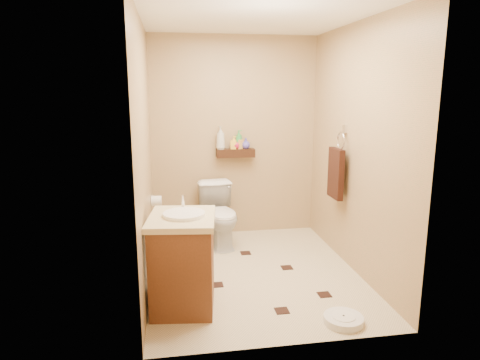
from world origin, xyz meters
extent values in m
plane|color=beige|center=(0.00, 0.00, 0.00)|extent=(2.50, 2.50, 0.00)
cube|color=#A1885C|center=(0.00, 1.25, 1.20)|extent=(2.00, 0.04, 2.40)
cube|color=#A1885C|center=(0.00, -1.25, 1.20)|extent=(2.00, 0.04, 2.40)
cube|color=#A1885C|center=(-1.00, 0.00, 1.20)|extent=(0.04, 2.50, 2.40)
cube|color=#A1885C|center=(1.00, 0.00, 1.20)|extent=(0.04, 2.50, 2.40)
cube|color=white|center=(0.00, 0.00, 2.40)|extent=(2.00, 2.50, 0.02)
cube|color=#331C0E|center=(0.00, 1.17, 1.02)|extent=(0.46, 0.14, 0.10)
cube|color=black|center=(-0.39, -0.22, 0.00)|extent=(0.11, 0.11, 0.01)
cube|color=black|center=(0.35, 0.05, 0.00)|extent=(0.11, 0.11, 0.01)
cube|color=black|center=(0.08, -0.78, 0.00)|extent=(0.11, 0.11, 0.01)
cube|color=black|center=(-0.56, 0.49, 0.00)|extent=(0.11, 0.11, 0.01)
cube|color=black|center=(0.52, -0.57, 0.00)|extent=(0.11, 0.11, 0.01)
cube|color=black|center=(0.01, 0.50, 0.00)|extent=(0.11, 0.11, 0.01)
imported|color=white|center=(-0.23, 0.83, 0.36)|extent=(0.48, 0.74, 0.71)
cube|color=brown|center=(-0.70, -0.55, 0.37)|extent=(0.56, 0.66, 0.73)
cube|color=beige|center=(-0.70, -0.55, 0.75)|extent=(0.60, 0.70, 0.05)
cylinder|color=white|center=(-0.68, -0.55, 0.78)|extent=(0.34, 0.34, 0.05)
cylinder|color=silver|center=(-0.68, -0.34, 0.84)|extent=(0.03, 0.03, 0.11)
cylinder|color=white|center=(0.51, -1.03, 0.03)|extent=(0.36, 0.36, 0.06)
cylinder|color=white|center=(0.51, -1.03, 0.06)|extent=(0.18, 0.18, 0.01)
cylinder|color=#196264|center=(-0.49, 0.69, 0.06)|extent=(0.12, 0.12, 0.13)
cylinder|color=white|center=(-0.49, 0.69, 0.30)|extent=(0.02, 0.02, 0.37)
sphere|color=white|center=(-0.49, 0.69, 0.48)|extent=(0.09, 0.09, 0.09)
cube|color=silver|center=(0.98, 0.25, 1.38)|extent=(0.03, 0.06, 0.08)
torus|color=silver|center=(0.95, 0.25, 1.26)|extent=(0.02, 0.19, 0.19)
cube|color=black|center=(0.91, 0.25, 0.92)|extent=(0.06, 0.30, 0.52)
cylinder|color=white|center=(-0.94, 0.65, 0.60)|extent=(0.11, 0.11, 0.11)
cylinder|color=silver|center=(-0.98, 0.65, 0.66)|extent=(0.04, 0.02, 0.02)
imported|color=beige|center=(-0.18, 1.17, 1.21)|extent=(0.13, 0.13, 0.27)
imported|color=yellow|center=(-0.02, 1.17, 1.15)|extent=(0.09, 0.09, 0.15)
imported|color=#BE163A|center=(0.01, 1.17, 1.14)|extent=(0.10, 0.10, 0.13)
imported|color=green|center=(0.04, 1.17, 1.18)|extent=(0.09, 0.09, 0.23)
imported|color=gold|center=(0.05, 1.17, 1.16)|extent=(0.11, 0.11, 0.17)
imported|color=#4C45AC|center=(0.13, 1.17, 1.14)|extent=(0.10, 0.10, 0.13)
camera|label=1|loc=(-0.77, -3.87, 1.78)|focal=32.00mm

